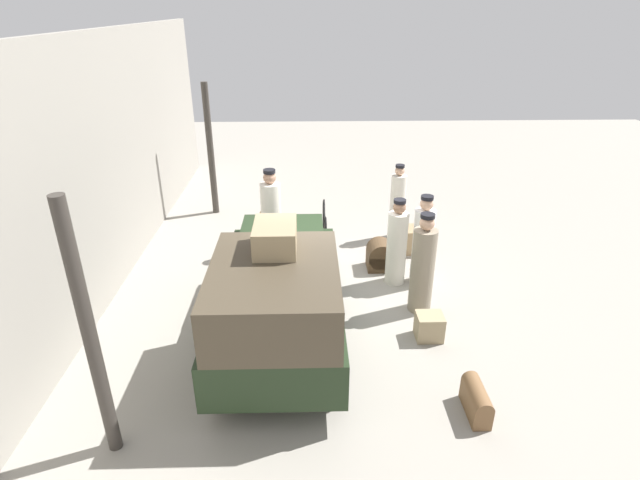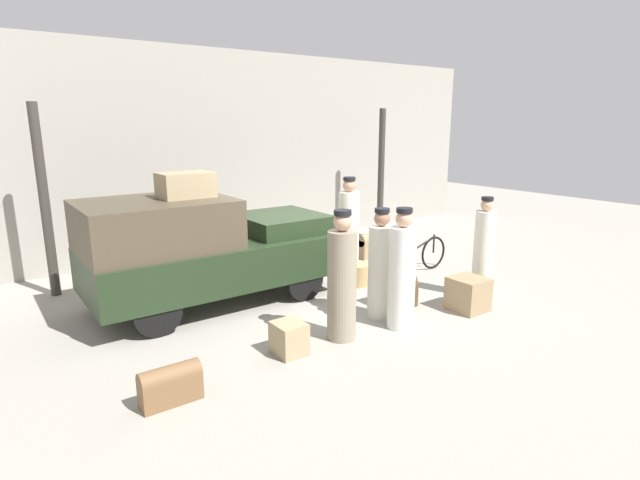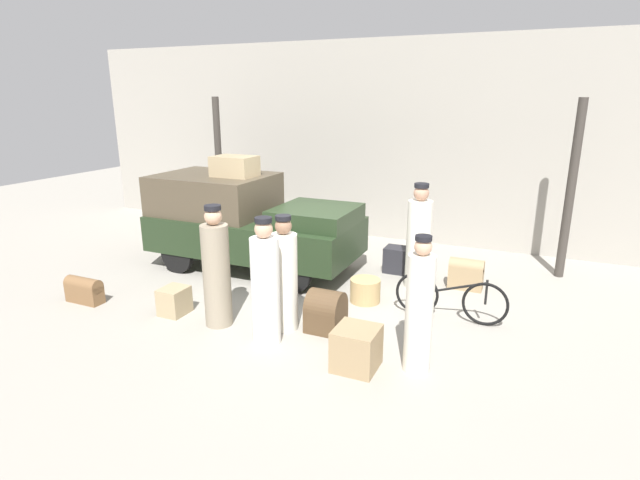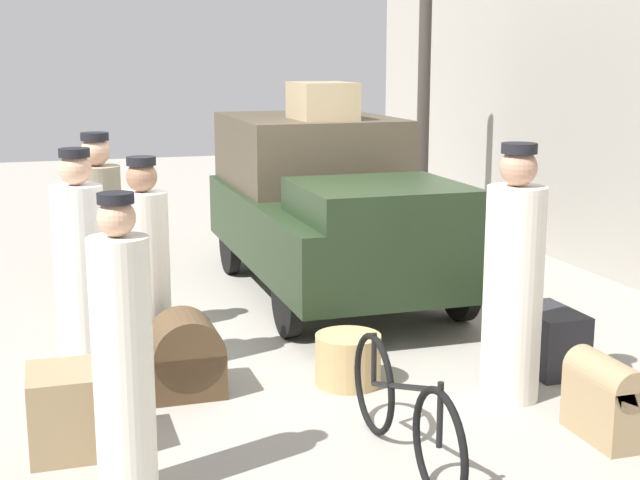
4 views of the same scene
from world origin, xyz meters
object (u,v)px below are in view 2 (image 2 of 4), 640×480
Objects in this scene: porter_carrying_trunk at (380,268)px; porter_standing_middle at (349,226)px; trunk_barrel_dark at (371,245)px; trunk_large_brown at (396,289)px; suitcase_tan_flat at (468,294)px; conductor_in_dark_uniform at (483,252)px; porter_with_bicycle at (342,281)px; trunk_on_truck_roof at (186,185)px; truck at (201,247)px; porter_lifting_near_truck at (402,274)px; suitcase_small_leather at (170,384)px; trunk_umber_medium at (315,252)px; suitcase_black_upright at (289,338)px; bicycle at (416,256)px; wicker_basket at (358,274)px.

porter_standing_middle reaches higher than porter_carrying_trunk.
trunk_barrel_dark is 2.94m from trunk_large_brown.
conductor_in_dark_uniform is at bearing 21.22° from suitcase_tan_flat.
porter_with_bicycle is 0.98× the size of porter_standing_middle.
porter_carrying_trunk is 2.13× the size of trunk_on_truck_roof.
truck is 4.23m from trunk_barrel_dark.
trunk_barrel_dark is at bearing 54.97° from porter_lifting_near_truck.
porter_lifting_near_truck is at bearing -53.33° from truck.
truck reaches higher than porter_carrying_trunk.
suitcase_small_leather is 1.01× the size of trunk_umber_medium.
porter_lifting_near_truck is (-2.05, -0.13, 0.01)m from conductor_in_dark_uniform.
porter_with_bicycle is at bearing 167.68° from porter_lifting_near_truck.
conductor_in_dark_uniform is 5.00m from trunk_on_truck_roof.
suitcase_black_upright is (-2.73, -3.27, -0.03)m from trunk_umber_medium.
bicycle is at bearing 39.04° from porter_lifting_near_truck.
trunk_umber_medium is at bearing 50.15° from suitcase_black_upright.
porter_with_bicycle reaches higher than bicycle.
suitcase_black_upright is at bearing -86.25° from truck.
trunk_large_brown is 2.41m from suitcase_black_upright.
porter_lifting_near_truck reaches higher than suitcase_small_leather.
porter_with_bicycle is 1.05m from suitcase_black_upright.
trunk_on_truck_roof reaches higher than porter_standing_middle.
trunk_large_brown is at bearing -123.42° from trunk_barrel_dark.
truck is 5.02× the size of trunk_on_truck_roof.
conductor_in_dark_uniform is at bearing -31.76° from truck.
truck is 2.25× the size of porter_lifting_near_truck.
truck is 3.24m from trunk_large_brown.
bicycle is at bearing -55.04° from trunk_umber_medium.
suitcase_tan_flat is at bearing -113.12° from bicycle.
porter_standing_middle reaches higher than bicycle.
porter_lifting_near_truck is at bearing -115.45° from porter_standing_middle.
truck reaches higher than porter_lifting_near_truck.
trunk_umber_medium reaches higher than suitcase_black_upright.
porter_carrying_trunk reaches higher than trunk_large_brown.
trunk_barrel_dark is 1.38× the size of suitcase_black_upright.
bicycle is 4.24m from suitcase_black_upright.
truck is 1.05m from trunk_on_truck_roof.
porter_standing_middle is 2.88× the size of suitcase_small_leather.
trunk_large_brown is at bearing -35.06° from trunk_on_truck_roof.
porter_lifting_near_truck is at bearing -130.25° from trunk_large_brown.
suitcase_tan_flat is (-0.69, -0.27, -0.53)m from conductor_in_dark_uniform.
truck is at bearing 132.88° from porter_carrying_trunk.
bicycle is 0.93× the size of porter_with_bicycle.
porter_lifting_near_truck is (-2.17, -1.76, 0.47)m from bicycle.
suitcase_small_leather is at bearing 178.55° from suitcase_tan_flat.
trunk_umber_medium is 3.66m from suitcase_tan_flat.
porter_lifting_near_truck is 1.89m from suitcase_black_upright.
porter_lifting_near_truck is 2.78× the size of trunk_umber_medium.
wicker_basket is 0.85× the size of trunk_barrel_dark.
porter_standing_middle reaches higher than suitcase_black_upright.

